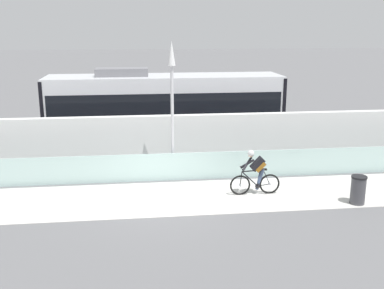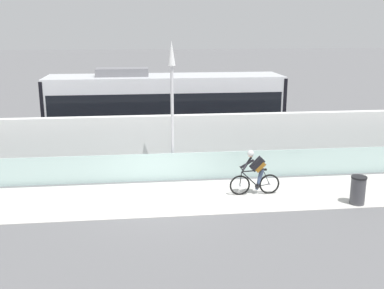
% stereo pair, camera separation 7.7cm
% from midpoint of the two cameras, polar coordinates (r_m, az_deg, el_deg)
% --- Properties ---
extents(ground_plane, '(200.00, 200.00, 0.00)m').
position_cam_midpoint_polar(ground_plane, '(15.68, -4.10, -6.75)').
color(ground_plane, slate).
extents(bike_path_deck, '(32.00, 3.20, 0.01)m').
position_cam_midpoint_polar(bike_path_deck, '(15.68, -4.10, -6.72)').
color(bike_path_deck, silver).
rests_on(bike_path_deck, ground).
extents(glass_parapet, '(32.00, 0.05, 1.06)m').
position_cam_midpoint_polar(glass_parapet, '(17.25, -4.43, -2.86)').
color(glass_parapet, silver).
rests_on(glass_parapet, ground).
extents(concrete_barrier_wall, '(32.00, 0.36, 2.17)m').
position_cam_midpoint_polar(concrete_barrier_wall, '(18.83, -4.71, 0.38)').
color(concrete_barrier_wall, white).
rests_on(concrete_barrier_wall, ground).
extents(tram_rail_near, '(32.00, 0.08, 0.01)m').
position_cam_midpoint_polar(tram_rail_near, '(21.50, -4.91, -0.78)').
color(tram_rail_near, '#595654').
rests_on(tram_rail_near, ground).
extents(tram_rail_far, '(32.00, 0.08, 0.01)m').
position_cam_midpoint_polar(tram_rail_far, '(22.89, -5.04, 0.17)').
color(tram_rail_far, '#595654').
rests_on(tram_rail_far, ground).
extents(tram, '(11.06, 2.54, 3.81)m').
position_cam_midpoint_polar(tram, '(21.81, -3.53, 4.55)').
color(tram, silver).
rests_on(tram, ground).
extents(cyclist_on_bike, '(1.77, 0.58, 1.61)m').
position_cam_midpoint_polar(cyclist_on_bike, '(15.89, 7.82, -3.56)').
color(cyclist_on_bike, black).
rests_on(cyclist_on_bike, ground).
extents(lamp_post_antenna, '(0.28, 0.28, 5.20)m').
position_cam_midpoint_polar(lamp_post_antenna, '(16.96, -2.65, 6.44)').
color(lamp_post_antenna, gray).
rests_on(lamp_post_antenna, ground).
extents(trash_bin, '(0.51, 0.51, 0.96)m').
position_cam_midpoint_polar(trash_bin, '(15.97, 19.95, -5.37)').
color(trash_bin, '#47474C').
rests_on(trash_bin, ground).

